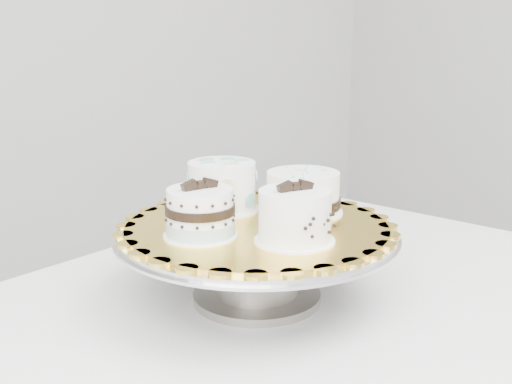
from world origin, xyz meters
TOP-DOWN VIEW (x-y plane):
  - table at (-0.07, 0.16)m, footprint 1.28×0.98m
  - cake_stand at (-0.07, 0.20)m, footprint 0.41×0.41m
  - cake_board at (-0.07, 0.20)m, footprint 0.42×0.42m
  - cake_swirl at (-0.08, 0.11)m, footprint 0.11×0.11m
  - cake_banded at (-0.16, 0.20)m, footprint 0.10×0.10m
  - cake_dots at (-0.07, 0.29)m, footprint 0.13×0.13m
  - cake_ribbon at (0.02, 0.20)m, footprint 0.13×0.13m

SIDE VIEW (x-z plane):
  - table at x=-0.07m, z-range 0.29..1.04m
  - cake_stand at x=-0.07m, z-range 0.77..0.88m
  - cake_board at x=-0.07m, z-range 0.86..0.87m
  - cake_ribbon at x=0.02m, z-range 0.86..0.93m
  - cake_banded at x=-0.16m, z-range 0.86..0.94m
  - cake_swirl at x=-0.08m, z-range 0.86..0.94m
  - cake_dots at x=-0.07m, z-range 0.87..0.94m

